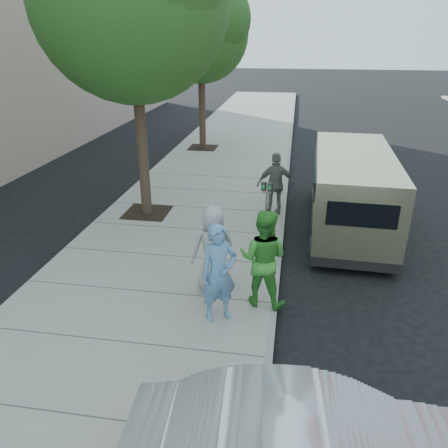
{
  "coord_description": "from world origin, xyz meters",
  "views": [
    {
      "loc": [
        1.61,
        -8.35,
        4.71
      ],
      "look_at": [
        0.29,
        -0.21,
        1.1
      ],
      "focal_mm": 35.0,
      "sensor_mm": 36.0,
      "label": 1
    }
  ],
  "objects_px": {
    "tree_far": "(202,29)",
    "person_green_shirt": "(263,258)",
    "person_officer": "(219,273)",
    "person_striped_polo": "(276,184)",
    "person_gray_shirt": "(213,249)",
    "parking_meter": "(267,197)",
    "van": "(351,190)"
  },
  "relations": [
    {
      "from": "tree_far",
      "to": "person_green_shirt",
      "type": "bearing_deg",
      "value": -73.29
    },
    {
      "from": "parking_meter",
      "to": "person_green_shirt",
      "type": "height_order",
      "value": "person_green_shirt"
    },
    {
      "from": "person_striped_polo",
      "to": "parking_meter",
      "type": "bearing_deg",
      "value": 72.21
    },
    {
      "from": "van",
      "to": "person_striped_polo",
      "type": "relative_size",
      "value": 3.22
    },
    {
      "from": "person_officer",
      "to": "person_gray_shirt",
      "type": "height_order",
      "value": "person_officer"
    },
    {
      "from": "van",
      "to": "person_striped_polo",
      "type": "bearing_deg",
      "value": 172.05
    },
    {
      "from": "van",
      "to": "person_officer",
      "type": "xyz_separation_m",
      "value": [
        -2.61,
        -4.6,
        -0.05
      ]
    },
    {
      "from": "person_officer",
      "to": "person_green_shirt",
      "type": "height_order",
      "value": "person_green_shirt"
    },
    {
      "from": "person_officer",
      "to": "person_gray_shirt",
      "type": "distance_m",
      "value": 0.95
    },
    {
      "from": "person_officer",
      "to": "person_gray_shirt",
      "type": "bearing_deg",
      "value": 75.64
    },
    {
      "from": "parking_meter",
      "to": "person_gray_shirt",
      "type": "distance_m",
      "value": 2.82
    },
    {
      "from": "person_officer",
      "to": "person_green_shirt",
      "type": "relative_size",
      "value": 0.96
    },
    {
      "from": "person_officer",
      "to": "person_striped_polo",
      "type": "relative_size",
      "value": 1.02
    },
    {
      "from": "tree_far",
      "to": "person_officer",
      "type": "height_order",
      "value": "tree_far"
    },
    {
      "from": "person_green_shirt",
      "to": "person_gray_shirt",
      "type": "xyz_separation_m",
      "value": [
        -0.96,
        0.33,
        -0.05
      ]
    },
    {
      "from": "van",
      "to": "person_gray_shirt",
      "type": "height_order",
      "value": "van"
    },
    {
      "from": "tree_far",
      "to": "person_officer",
      "type": "xyz_separation_m",
      "value": [
        2.76,
        -12.09,
        -3.86
      ]
    },
    {
      "from": "tree_far",
      "to": "parking_meter",
      "type": "distance_m",
      "value": 9.85
    },
    {
      "from": "person_striped_polo",
      "to": "tree_far",
      "type": "bearing_deg",
      "value": -75.29
    },
    {
      "from": "parking_meter",
      "to": "van",
      "type": "distance_m",
      "value": 2.3
    },
    {
      "from": "tree_far",
      "to": "parking_meter",
      "type": "bearing_deg",
      "value": -68.75
    },
    {
      "from": "person_green_shirt",
      "to": "person_striped_polo",
      "type": "height_order",
      "value": "person_green_shirt"
    },
    {
      "from": "person_striped_polo",
      "to": "person_officer",
      "type": "bearing_deg",
      "value": 70.93
    },
    {
      "from": "van",
      "to": "person_gray_shirt",
      "type": "distance_m",
      "value": 4.67
    },
    {
      "from": "person_officer",
      "to": "parking_meter",
      "type": "bearing_deg",
      "value": 51.19
    },
    {
      "from": "person_gray_shirt",
      "to": "tree_far",
      "type": "bearing_deg",
      "value": -102.1
    },
    {
      "from": "parking_meter",
      "to": "van",
      "type": "bearing_deg",
      "value": 40.49
    },
    {
      "from": "van",
      "to": "tree_far",
      "type": "bearing_deg",
      "value": 127.67
    },
    {
      "from": "parking_meter",
      "to": "person_gray_shirt",
      "type": "bearing_deg",
      "value": -91.48
    },
    {
      "from": "tree_far",
      "to": "van",
      "type": "distance_m",
      "value": 9.98
    },
    {
      "from": "person_green_shirt",
      "to": "person_gray_shirt",
      "type": "relative_size",
      "value": 1.06
    },
    {
      "from": "person_gray_shirt",
      "to": "person_striped_polo",
      "type": "bearing_deg",
      "value": -128.07
    }
  ]
}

